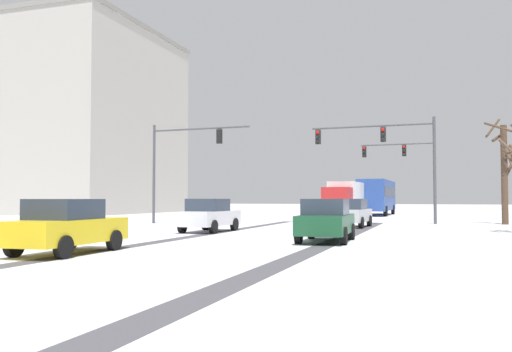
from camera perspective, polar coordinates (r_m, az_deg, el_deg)
The scene contains 14 objects.
wheel_track_left_lane at distance 22.84m, azimuth -7.45°, elevation -6.46°, with size 0.71×33.34×0.01m, color #4C4C51.
wheel_track_right_lane at distance 20.90m, azimuth 8.28°, elevation -6.83°, with size 0.75×33.34×0.01m, color #4C4C51.
sidewalk_kerb_right at distance 19.10m, azimuth 22.62°, elevation -6.93°, with size 4.00×33.34×0.12m, color white.
traffic_signal_near_left at distance 35.43m, azimuth -8.04°, elevation 2.24°, with size 6.83×0.38×6.50m.
traffic_signal_far_right at distance 45.89m, azimuth 15.75°, elevation 1.47°, with size 6.01×0.54×6.50m.
traffic_signal_near_right at distance 33.97m, azimuth 13.84°, elevation 2.87°, with size 7.52×0.51×6.50m.
car_silver_lead at distance 31.27m, azimuth 9.99°, elevation -3.85°, with size 2.01×4.19×1.62m.
car_white_second at distance 26.61m, azimuth -4.99°, elevation -4.14°, with size 1.94×4.15×1.62m.
car_dark_green_third at distance 20.62m, azimuth 7.41°, elevation -4.64°, with size 1.96×4.16×1.62m.
car_yellow_cab_fourth at distance 17.01m, azimuth -19.36°, elevation -5.01°, with size 1.94×4.15×1.62m.
bus_oncoming at distance 54.37m, azimuth 12.67°, elevation -1.95°, with size 2.83×11.04×3.38m.
box_truck_delivery at distance 45.94m, azimuth 9.30°, elevation -2.35°, with size 2.53×7.48×3.02m.
bare_tree_sidewalk_far at distance 37.45m, azimuth 24.72°, elevation 0.70°, with size 2.03×2.31×6.83m.
office_building_far_left_block at distance 68.77m, azimuth -21.86°, elevation 5.03°, with size 29.01×20.76×20.60m.
Camera 1 is at (8.85, -5.35, 1.64)m, focal length 37.91 mm.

